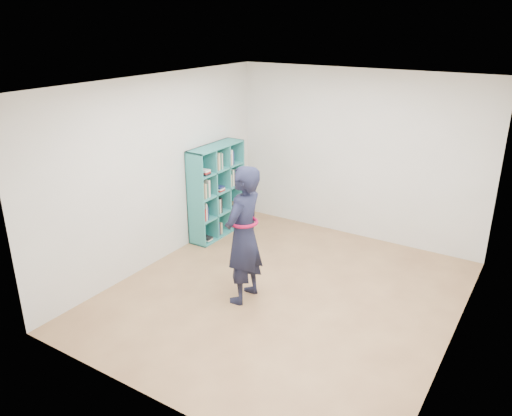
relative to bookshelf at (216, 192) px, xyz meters
The scene contains 9 objects.
floor 2.27m from the bookshelf, 30.55° to the right, with size 4.50×4.50×0.00m, color brown.
ceiling 2.86m from the bookshelf, 30.55° to the right, with size 4.50×4.50×0.00m, color white.
wall_left 1.25m from the bookshelf, 97.59° to the right, with size 0.02×4.50×2.60m, color beige.
wall_right 4.05m from the bookshelf, 15.85° to the right, with size 0.02×4.50×2.60m, color beige.
wall_back 2.26m from the bookshelf, 31.93° to the left, with size 4.00×0.02×2.60m, color beige.
wall_front 3.87m from the bookshelf, 60.99° to the right, with size 4.00×0.02×2.60m, color beige.
bookshelf is the anchor object (origin of this frame).
person 2.06m from the bookshelf, 44.14° to the right, with size 0.43×0.64×1.71m.
smartphone 1.92m from the bookshelf, 45.37° to the right, with size 0.02×0.10×0.13m.
Camera 1 is at (2.63, -4.84, 3.27)m, focal length 35.00 mm.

